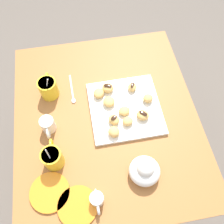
{
  "coord_description": "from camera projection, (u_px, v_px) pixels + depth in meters",
  "views": [
    {
      "loc": [
        -0.5,
        0.06,
        1.68
      ],
      "look_at": [
        0.01,
        -0.03,
        0.73
      ],
      "focal_mm": 38.98,
      "sensor_mm": 36.0,
      "label": 1
    }
  ],
  "objects": [
    {
      "name": "ground_plane",
      "position": [
        108.0,
        163.0,
        1.72
      ],
      "size": [
        8.0,
        8.0,
        0.0
      ],
      "primitive_type": "plane",
      "color": "#665B51"
    },
    {
      "name": "dining_table",
      "position": [
        107.0,
        129.0,
        1.21
      ],
      "size": [
        0.95,
        0.82,
        0.71
      ],
      "color": "#A36633",
      "rests_on": "ground_plane"
    },
    {
      "name": "pastry_plate_square",
      "position": [
        125.0,
        108.0,
        1.1
      ],
      "size": [
        0.32,
        0.32,
        0.02
      ],
      "primitive_type": "cube",
      "color": "white",
      "rests_on": "dining_table"
    },
    {
      "name": "coffee_mug_yellow_left",
      "position": [
        52.0,
        157.0,
        0.95
      ],
      "size": [
        0.12,
        0.08,
        0.15
      ],
      "color": "yellow",
      "rests_on": "dining_table"
    },
    {
      "name": "coffee_mug_yellow_right",
      "position": [
        48.0,
        87.0,
        1.11
      ],
      "size": [
        0.12,
        0.08,
        0.14
      ],
      "color": "yellow",
      "rests_on": "dining_table"
    },
    {
      "name": "cream_pitcher_white",
      "position": [
        48.0,
        125.0,
        1.03
      ],
      "size": [
        0.1,
        0.06,
        0.07
      ],
      "color": "white",
      "rests_on": "dining_table"
    },
    {
      "name": "ice_cream_bowl",
      "position": [
        145.0,
        170.0,
        0.94
      ],
      "size": [
        0.12,
        0.12,
        0.09
      ],
      "color": "white",
      "rests_on": "dining_table"
    },
    {
      "name": "chocolate_sauce_pitcher",
      "position": [
        97.0,
        199.0,
        0.89
      ],
      "size": [
        0.09,
        0.05,
        0.06
      ],
      "color": "white",
      "rests_on": "dining_table"
    },
    {
      "name": "saucer_orange_left",
      "position": [
        50.0,
        192.0,
        0.93
      ],
      "size": [
        0.15,
        0.15,
        0.01
      ],
      "primitive_type": "cylinder",
      "color": "orange",
      "rests_on": "dining_table"
    },
    {
      "name": "saucer_orange_right",
      "position": [
        78.0,
        206.0,
        0.91
      ],
      "size": [
        0.15,
        0.15,
        0.01
      ],
      "primitive_type": "cylinder",
      "color": "orange",
      "rests_on": "dining_table"
    },
    {
      "name": "loose_spoon_near_saucer",
      "position": [
        72.0,
        92.0,
        1.15
      ],
      "size": [
        0.16,
        0.02,
        0.01
      ],
      "color": "silver",
      "rests_on": "dining_table"
    },
    {
      "name": "beignet_0",
      "position": [
        143.0,
        115.0,
        1.06
      ],
      "size": [
        0.07,
        0.07,
        0.03
      ],
      "primitive_type": "ellipsoid",
      "rotation": [
        0.0,
        0.0,
        4.09
      ],
      "color": "#E5B260",
      "rests_on": "pastry_plate_square"
    },
    {
      "name": "chocolate_drizzle_0",
      "position": [
        143.0,
        113.0,
        1.04
      ],
      "size": [
        0.04,
        0.04,
        0.0
      ],
      "primitive_type": "ellipsoid",
      "rotation": [
        0.0,
        0.0,
        3.97
      ],
      "color": "black",
      "rests_on": "beignet_0"
    },
    {
      "name": "beignet_1",
      "position": [
        124.0,
        112.0,
        1.07
      ],
      "size": [
        0.06,
        0.06,
        0.03
      ],
      "primitive_type": "ellipsoid",
      "rotation": [
        0.0,
        0.0,
        0.38
      ],
      "color": "#E5B260",
      "rests_on": "pastry_plate_square"
    },
    {
      "name": "beignet_2",
      "position": [
        108.0,
        88.0,
        1.13
      ],
      "size": [
        0.07,
        0.07,
        0.03
      ],
      "primitive_type": "ellipsoid",
      "rotation": [
        0.0,
        0.0,
        4.38
      ],
      "color": "#E5B260",
      "rests_on": "pastry_plate_square"
    },
    {
      "name": "chocolate_drizzle_2",
      "position": [
        108.0,
        86.0,
        1.11
      ],
      "size": [
        0.03,
        0.04,
        0.0
      ],
      "primitive_type": "ellipsoid",
      "rotation": [
        0.0,
        0.0,
        4.39
      ],
      "color": "black",
      "rests_on": "beignet_2"
    },
    {
      "name": "beignet_3",
      "position": [
        132.0,
        87.0,
        1.13
      ],
      "size": [
        0.06,
        0.05,
        0.03
      ],
      "primitive_type": "ellipsoid",
      "rotation": [
        0.0,
        0.0,
        2.83
      ],
      "color": "#E5B260",
      "rests_on": "pastry_plate_square"
    },
    {
      "name": "chocolate_drizzle_3",
      "position": [
        132.0,
        85.0,
        1.12
      ],
      "size": [
        0.04,
        0.03,
        0.0
      ],
      "primitive_type": "ellipsoid",
      "rotation": [
        0.0,
        0.0,
        2.65
      ],
      "color": "black",
      "rests_on": "beignet_3"
    },
    {
      "name": "beignet_4",
      "position": [
        99.0,
        93.0,
        1.11
      ],
      "size": [
        0.07,
        0.06,
        0.03
      ],
      "primitive_type": "ellipsoid",
      "rotation": [
        0.0,
        0.0,
        2.77
      ],
      "color": "#E5B260",
      "rests_on": "pastry_plate_square"
    },
    {
      "name": "beignet_5",
      "position": [
        148.0,
        98.0,
        1.1
      ],
      "size": [
        0.06,
        0.06,
        0.03
      ],
      "primitive_type": "ellipsoid",
      "rotation": [
        0.0,
        0.0,
        5.5
      ],
      "color": "#E5B260",
      "rests_on": "pastry_plate_square"
    },
    {
      "name": "beignet_6",
      "position": [
        109.0,
        102.0,
        1.09
      ],
      "size": [
        0.06,
        0.06,
        0.03
      ],
      "primitive_type": "ellipsoid",
      "rotation": [
        0.0,
        0.0,
        6.2
      ],
      "color": "#E5B260",
      "rests_on": "pastry_plate_square"
    },
    {
      "name": "beignet_7",
      "position": [
        128.0,
        121.0,
        1.05
      ],
      "size": [
        0.06,
        0.06,
        0.03
      ],
      "primitive_type": "ellipsoid",
      "rotation": [
        0.0,
        0.0,
        3.59
      ],
      "color": "#E5B260",
      "rests_on": "pastry_plate_square"
    },
    {
      "name": "beignet_8",
      "position": [
        114.0,
        120.0,
        1.05
      ],
      "size": [
        0.07,
        0.06,
        0.03
      ],
      "primitive_type": "ellipsoid",
      "rotation": [
        0.0,
        0.0,
        5.1
      ],
      "color": "#E5B260",
      "rests_on": "pastry_plate_square"
    },
    {
      "name": "chocolate_drizzle_8",
      "position": [
        114.0,
        118.0,
        1.03
      ],
      "size": [
        0.03,
        0.04,
        0.0
      ],
      "primitive_type": "ellipsoid",
      "rotation": [
        0.0,
        0.0,
        5.34
      ],
      "color": "black",
      "rests_on": "beignet_8"
    },
    {
      "name": "beignet_9",
      "position": [
        114.0,
        132.0,
        1.02
      ],
      "size": [
        0.06,
        0.06,
        0.04
      ],
      "primitive_type": "ellipsoid",
      "rotation": [
        0.0,
        0.0,
        0.19
      ],
      "color": "#E5B260",
      "rests_on": "pastry_plate_square"
    }
  ]
}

